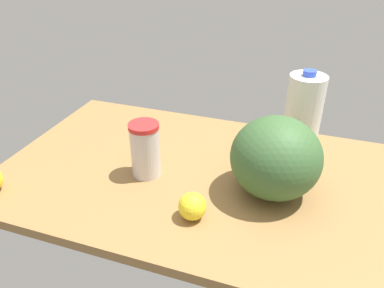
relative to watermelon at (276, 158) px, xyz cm
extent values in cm
cube|color=olive|center=(25.14, -2.12, -13.10)|extent=(120.00, 76.00, 3.00)
ellipsoid|color=#395F31|center=(0.00, 0.00, 0.00)|extent=(25.25, 25.25, 23.20)
cylinder|color=white|center=(-4.84, -29.14, 1.26)|extent=(12.12, 12.12, 25.72)
cylinder|color=blue|center=(-4.84, -29.14, 15.03)|extent=(4.24, 4.24, 1.80)
cylinder|color=silver|center=(38.09, 3.49, -3.61)|extent=(8.84, 8.84, 15.97)
cylinder|color=red|center=(38.09, 3.49, 5.08)|extent=(9.10, 9.10, 1.40)
sphere|color=yellow|center=(18.14, 18.00, -7.88)|extent=(7.44, 7.44, 7.44)
camera|label=1|loc=(-6.33, 89.55, 55.58)|focal=35.00mm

